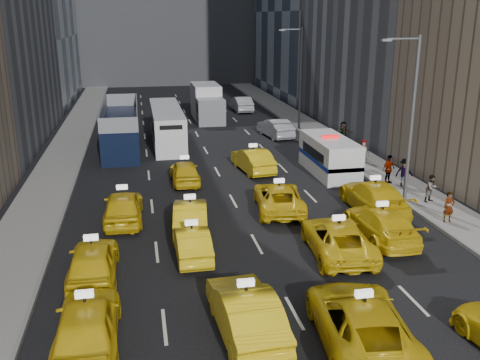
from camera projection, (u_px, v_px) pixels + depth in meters
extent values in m
plane|color=black|center=(312.00, 346.00, 16.75)|extent=(160.00, 160.00, 0.00)
cube|color=gray|center=(62.00, 159.00, 38.29)|extent=(3.00, 90.00, 0.15)
cube|color=gray|center=(339.00, 146.00, 42.09)|extent=(3.00, 90.00, 0.15)
cube|color=slate|center=(83.00, 158.00, 38.54)|extent=(0.15, 90.00, 0.18)
cube|color=slate|center=(322.00, 147.00, 41.82)|extent=(0.15, 90.00, 0.18)
cylinder|color=#595B60|center=(412.00, 122.00, 28.37)|extent=(0.20, 0.20, 9.00)
cylinder|color=#595B60|center=(403.00, 39.00, 26.94)|extent=(1.80, 0.12, 0.12)
cube|color=slate|center=(387.00, 40.00, 26.79)|extent=(0.50, 0.22, 0.12)
cylinder|color=#595B60|center=(300.00, 80.00, 47.14)|extent=(0.20, 0.20, 9.00)
cylinder|color=#595B60|center=(292.00, 29.00, 45.71)|extent=(1.80, 0.12, 0.12)
cube|color=slate|center=(282.00, 30.00, 45.56)|extent=(0.50, 0.22, 0.12)
imported|color=yellow|center=(87.00, 324.00, 16.45)|extent=(1.96, 4.85, 1.65)
imported|color=yellow|center=(246.00, 312.00, 17.15)|extent=(2.00, 5.06, 1.64)
imported|color=yellow|center=(362.00, 323.00, 16.53)|extent=(3.37, 6.11, 1.62)
imported|color=yellow|center=(93.00, 262.00, 20.73)|extent=(1.91, 4.64, 1.57)
imported|color=yellow|center=(192.00, 242.00, 22.83)|extent=(1.44, 4.05, 1.33)
imported|color=yellow|center=(338.00, 238.00, 23.03)|extent=(2.93, 5.48, 1.47)
imported|color=yellow|center=(381.00, 224.00, 24.61)|extent=(2.15, 5.20, 1.50)
imported|color=yellow|center=(123.00, 206.00, 26.67)|extent=(2.00, 4.74, 1.60)
imported|color=yellow|center=(190.00, 216.00, 25.65)|extent=(2.00, 4.60, 1.47)
imported|color=yellow|center=(279.00, 198.00, 28.25)|extent=(3.05, 5.42, 1.43)
imported|color=yellow|center=(374.00, 197.00, 28.00)|extent=(2.62, 5.84, 1.66)
imported|color=yellow|center=(185.00, 172.00, 32.91)|extent=(1.69, 4.19, 1.43)
imported|color=yellow|center=(253.00, 160.00, 35.39)|extent=(2.25, 4.88, 1.55)
cube|color=white|center=(329.00, 156.00, 34.75)|extent=(2.29, 5.97, 2.39)
cylinder|color=black|center=(325.00, 176.00, 32.83)|extent=(0.28, 0.95, 0.95)
cylinder|color=black|center=(355.00, 174.00, 33.19)|extent=(0.28, 0.95, 0.95)
cylinder|color=black|center=(305.00, 159.00, 36.74)|extent=(0.28, 0.95, 0.95)
cylinder|color=black|center=(332.00, 158.00, 37.10)|extent=(0.28, 0.95, 0.95)
cube|color=navy|center=(329.00, 158.00, 34.80)|extent=(2.34, 5.97, 0.27)
cube|color=red|center=(330.00, 137.00, 34.38)|extent=(1.09, 0.38, 0.17)
cube|color=black|center=(121.00, 126.00, 41.46)|extent=(4.15, 11.86, 3.38)
cylinder|color=black|center=(104.00, 157.00, 36.98)|extent=(0.28, 1.10, 1.10)
cylinder|color=black|center=(138.00, 156.00, 37.40)|extent=(0.28, 1.10, 1.10)
cylinder|color=black|center=(109.00, 129.00, 46.19)|extent=(0.28, 1.10, 1.10)
cylinder|color=black|center=(137.00, 128.00, 46.62)|extent=(0.28, 1.10, 1.10)
cube|color=silver|center=(167.00, 125.00, 43.22)|extent=(3.43, 11.27, 2.86)
cylinder|color=black|center=(157.00, 150.00, 38.94)|extent=(0.28, 1.10, 1.10)
cylinder|color=black|center=(185.00, 149.00, 39.30)|extent=(0.28, 1.10, 1.10)
cylinder|color=black|center=(153.00, 125.00, 47.66)|extent=(0.28, 1.10, 1.10)
cylinder|color=black|center=(175.00, 125.00, 48.02)|extent=(0.28, 1.10, 1.10)
cube|color=white|center=(207.00, 103.00, 52.80)|extent=(2.94, 7.58, 3.41)
cylinder|color=black|center=(199.00, 120.00, 50.28)|extent=(0.28, 1.10, 1.10)
cylinder|color=black|center=(223.00, 119.00, 50.69)|extent=(0.28, 1.10, 1.10)
cylinder|color=black|center=(193.00, 110.00, 55.59)|extent=(0.28, 1.10, 1.10)
cylinder|color=black|center=(214.00, 109.00, 56.00)|extent=(0.28, 1.10, 1.10)
imported|color=#A4A6AC|center=(275.00, 128.00, 45.44)|extent=(2.32, 4.98, 1.58)
imported|color=black|center=(117.00, 111.00, 53.31)|extent=(3.22, 5.87, 1.56)
imported|color=slate|center=(210.00, 104.00, 58.51)|extent=(2.56, 5.10, 1.42)
imported|color=black|center=(163.00, 107.00, 56.04)|extent=(2.25, 4.41, 1.44)
imported|color=#999DA1|center=(241.00, 104.00, 57.70)|extent=(1.82, 4.98, 1.63)
imported|color=gray|center=(449.00, 207.00, 26.23)|extent=(0.57, 0.38, 1.55)
imported|color=gray|center=(432.00, 188.00, 29.11)|extent=(0.84, 0.64, 1.53)
imported|color=gray|center=(404.00, 172.00, 31.76)|extent=(1.15, 0.61, 1.70)
imported|color=gray|center=(389.00, 169.00, 32.29)|extent=(1.14, 0.86, 1.77)
imported|color=gray|center=(363.00, 151.00, 36.99)|extent=(0.85, 0.57, 1.59)
imported|color=gray|center=(343.00, 134.00, 41.75)|extent=(1.81, 0.74, 1.90)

